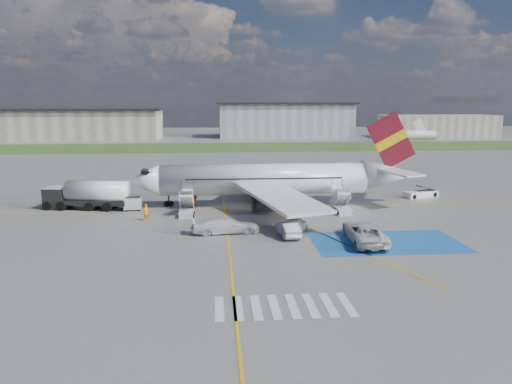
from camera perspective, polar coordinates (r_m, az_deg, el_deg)
ground at (r=50.59m, az=2.38°, el=-4.78°), size 400.00×400.00×0.00m
grass_strip at (r=144.18m, az=-2.35°, el=5.15°), size 400.00×30.00×0.01m
taxiway_line_main at (r=62.18m, az=1.00°, el=-1.88°), size 120.00×0.20×0.01m
taxiway_line_cross at (r=40.67m, az=-2.92°, el=-8.61°), size 0.20×60.00×0.01m
taxiway_line_diag at (r=62.18m, az=1.00°, el=-1.88°), size 20.71×56.45×0.01m
staging_box at (r=49.11m, az=14.69°, el=-5.59°), size 14.00×8.00×0.01m
crosswalk at (r=33.48m, az=3.18°, el=-12.92°), size 9.00×4.00×0.01m
terminal_west at (r=185.17m, az=-20.27°, el=7.24°), size 60.00×22.00×10.00m
terminal_centre at (r=185.43m, az=3.34°, el=8.17°), size 48.00×18.00×12.00m
terminal_east at (r=194.43m, az=20.03°, el=7.08°), size 40.00×16.00×8.00m
airliner at (r=63.67m, az=2.18°, el=1.50°), size 36.81×32.95×11.92m
airstairs_fwd at (r=58.61m, az=-7.95°, el=-2.13°), size 1.90×5.20×3.60m
airstairs_aft at (r=60.45m, az=9.84°, el=-1.80°), size 1.90×5.20×3.60m
fuel_tanker at (r=65.02m, az=-18.70°, el=-0.56°), size 10.68×4.66×3.54m
gpu_cart at (r=62.83m, az=-13.91°, el=-1.36°), size 2.11×1.44×1.69m
belt_loader at (r=73.21m, az=18.33°, el=-0.22°), size 5.55×3.42×1.61m
car_silver_a at (r=50.63m, az=4.44°, el=-3.80°), size 3.74×5.34×1.69m
car_silver_b at (r=49.52m, az=3.66°, el=-4.24°), size 2.09×4.65×1.48m
van_white_a at (r=48.67m, az=12.31°, el=-4.13°), size 3.52×6.79×2.47m
van_white_b at (r=50.63m, az=-3.53°, el=-3.60°), size 5.34×2.58×2.03m
crew_fwd at (r=57.11m, az=-12.42°, el=-2.28°), size 0.80×0.81×1.88m
crew_nose at (r=63.35m, az=-7.07°, el=-0.86°), size 1.07×1.15×1.90m
crew_aft at (r=58.71m, az=6.37°, el=-1.89°), size 0.92×0.97×1.61m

